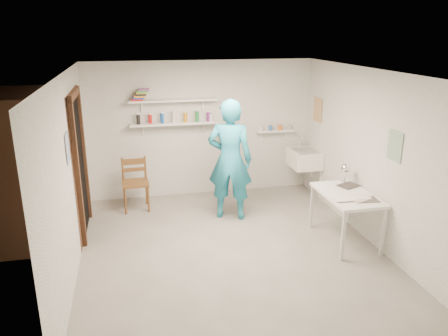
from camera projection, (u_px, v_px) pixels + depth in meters
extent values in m
cube|color=slate|center=(230.00, 249.00, 6.03)|extent=(4.00, 4.50, 0.02)
cube|color=silver|center=(231.00, 71.00, 5.30)|extent=(4.00, 4.50, 0.02)
cube|color=silver|center=(202.00, 129.00, 7.77)|extent=(4.00, 0.02, 2.40)
cube|color=silver|center=(294.00, 247.00, 3.56)|extent=(4.00, 0.02, 2.40)
cube|color=silver|center=(68.00, 177.00, 5.26)|extent=(0.02, 4.50, 2.40)
cube|color=silver|center=(371.00, 157.00, 6.08)|extent=(0.02, 4.50, 2.40)
cube|color=black|center=(80.00, 167.00, 6.30)|extent=(0.02, 0.90, 2.00)
cube|color=brown|center=(27.00, 167.00, 6.14)|extent=(1.40, 1.50, 2.10)
cube|color=brown|center=(74.00, 94.00, 5.98)|extent=(0.06, 1.05, 0.10)
cube|color=brown|center=(78.00, 178.00, 5.84)|extent=(0.06, 0.10, 2.00)
cube|color=brown|center=(84.00, 157.00, 6.77)|extent=(0.06, 0.10, 2.00)
cube|color=white|center=(174.00, 123.00, 7.50)|extent=(1.50, 0.22, 0.03)
cube|color=white|center=(173.00, 100.00, 7.38)|extent=(1.50, 0.22, 0.03)
cube|color=white|center=(275.00, 131.00, 7.99)|extent=(0.70, 0.14, 0.03)
cube|color=#334C7F|center=(68.00, 148.00, 5.20)|extent=(0.01, 0.28, 0.36)
cube|color=#995933|center=(318.00, 110.00, 7.64)|extent=(0.01, 0.34, 0.42)
cube|color=#3F724C|center=(395.00, 146.00, 5.47)|extent=(0.01, 0.30, 0.38)
cube|color=white|center=(304.00, 159.00, 7.76)|extent=(0.48, 0.60, 0.30)
imported|color=teal|center=(230.00, 160.00, 6.78)|extent=(0.82, 0.68, 1.92)
cylinder|color=beige|center=(222.00, 137.00, 6.86)|extent=(0.33, 0.16, 0.34)
cube|color=brown|center=(135.00, 183.00, 7.23)|extent=(0.45, 0.43, 0.93)
cube|color=white|center=(345.00, 217.00, 6.15)|extent=(0.65, 1.09, 0.73)
sphere|color=silver|center=(346.00, 168.00, 6.42)|extent=(0.14, 0.14, 0.14)
cylinder|color=black|center=(138.00, 119.00, 7.35)|extent=(0.06, 0.06, 0.17)
cylinder|color=red|center=(150.00, 119.00, 7.39)|extent=(0.06, 0.06, 0.17)
cylinder|color=blue|center=(162.00, 118.00, 7.43)|extent=(0.06, 0.06, 0.17)
cylinder|color=white|center=(174.00, 118.00, 7.47)|extent=(0.06, 0.06, 0.17)
cylinder|color=orange|center=(185.00, 117.00, 7.51)|extent=(0.06, 0.06, 0.17)
cylinder|color=#268C3F|center=(197.00, 117.00, 7.55)|extent=(0.06, 0.06, 0.17)
cylinder|color=#8C268C|center=(208.00, 116.00, 7.59)|extent=(0.06, 0.06, 0.17)
cube|color=red|center=(137.00, 100.00, 7.25)|extent=(0.18, 0.14, 0.03)
cube|color=#1933A5|center=(138.00, 98.00, 7.24)|extent=(0.18, 0.14, 0.03)
cube|color=orange|center=(139.00, 96.00, 7.24)|extent=(0.18, 0.14, 0.03)
cube|color=black|center=(140.00, 95.00, 7.23)|extent=(0.18, 0.14, 0.03)
cube|color=yellow|center=(142.00, 93.00, 7.23)|extent=(0.18, 0.14, 0.03)
cube|color=#338C4C|center=(143.00, 91.00, 7.23)|extent=(0.18, 0.14, 0.03)
cube|color=#8C3F8C|center=(144.00, 89.00, 7.22)|extent=(0.18, 0.14, 0.03)
cylinder|color=silver|center=(265.00, 128.00, 7.93)|extent=(0.07, 0.07, 0.09)
cylinder|color=#335999|center=(272.00, 128.00, 7.95)|extent=(0.07, 0.07, 0.09)
cylinder|color=orange|center=(279.00, 128.00, 7.98)|extent=(0.07, 0.07, 0.09)
cylinder|color=#999999|center=(286.00, 127.00, 8.01)|extent=(0.07, 0.07, 0.09)
cube|color=silver|center=(347.00, 193.00, 6.04)|extent=(0.30, 0.22, 0.00)
cube|color=#4C4742|center=(347.00, 193.00, 6.04)|extent=(0.30, 0.22, 0.00)
cube|color=beige|center=(347.00, 193.00, 6.04)|extent=(0.30, 0.22, 0.00)
cube|color=#383330|center=(347.00, 192.00, 6.04)|extent=(0.30, 0.22, 0.00)
cube|color=silver|center=(347.00, 192.00, 6.04)|extent=(0.30, 0.22, 0.00)
cube|color=silver|center=(347.00, 192.00, 6.04)|extent=(0.30, 0.22, 0.00)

